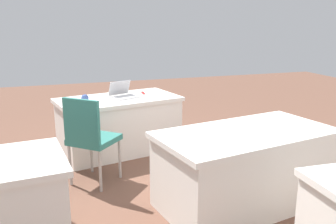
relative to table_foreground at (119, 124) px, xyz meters
The scene contains 7 objects.
ground_plane 1.65m from the table_foreground, 100.35° to the left, with size 14.40×14.40×0.00m, color brown.
table_foreground is the anchor object (origin of this frame).
table_mid_left 2.01m from the table_foreground, 115.06° to the left, with size 1.78×1.14×0.73m.
chair_tucked_left 1.06m from the table_foreground, 62.65° to the left, with size 0.62×0.62×0.96m.
laptop_silver 0.41m from the table_foreground, 164.77° to the right, with size 0.40×0.39×0.21m.
yarn_ball 0.60m from the table_foreground, 12.70° to the left, with size 0.09×0.09×0.09m, color #3F5999.
scissors_red 0.57m from the table_foreground, 152.58° to the right, with size 0.18×0.04×0.01m, color red.
Camera 1 is at (1.12, 3.02, 1.72)m, focal length 38.83 mm.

